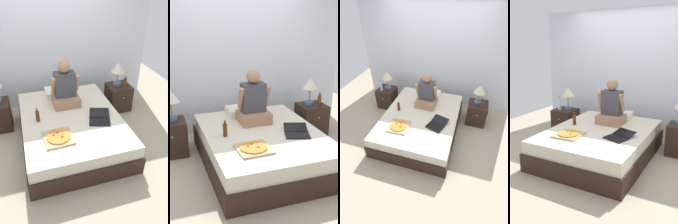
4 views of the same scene
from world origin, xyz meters
The scene contains 13 objects.
ground_plane centered at (0.00, 0.00, 0.00)m, with size 5.97×5.97×0.00m, color tan.
wall_back centered at (0.00, 1.40, 1.25)m, with size 3.97×0.12×2.50m, color silver.
bed centered at (0.00, 0.00, 0.23)m, with size 1.58×2.08×0.47m.
nightstand_left centered at (-1.16, 0.69, 0.26)m, with size 0.44×0.47×0.52m.
lamp_on_left_nightstand centered at (-1.12, 0.74, 0.84)m, with size 0.26×0.26×0.45m.
nightstand_right centered at (1.16, 0.69, 0.26)m, with size 0.44×0.47×0.52m.
lamp_on_right_nightstand centered at (1.13, 0.74, 0.84)m, with size 0.26×0.26×0.45m.
beer_bottle centered at (1.23, 0.59, 0.61)m, with size 0.06×0.06×0.23m.
pillow centered at (-0.02, 0.76, 0.53)m, with size 0.52×0.34×0.12m, color silver.
person_seated centered at (0.01, 0.40, 0.76)m, with size 0.47×0.40×0.78m.
laptop centered at (0.41, -0.23, 0.49)m, with size 0.43×0.49×0.07m.
pizza_box centered at (-0.30, -0.49, 0.49)m, with size 0.42×0.42×0.05m.
beer_bottle_on_bed centered at (-0.51, 0.02, 0.56)m, with size 0.06×0.06×0.22m.
Camera 2 is at (-1.41, -3.66, 2.13)m, focal length 50.00 mm.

